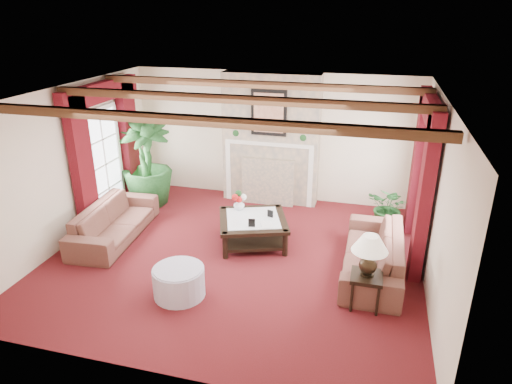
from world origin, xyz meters
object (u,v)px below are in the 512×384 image
(sofa_right, at_px, (374,246))
(ottoman, at_px, (179,282))
(potted_palm, at_px, (148,180))
(coffee_table, at_px, (253,231))
(side_table, at_px, (365,291))
(sofa_left, at_px, (114,216))

(sofa_right, height_order, ottoman, sofa_right)
(sofa_right, xyz_separation_m, ottoman, (-2.68, -1.40, -0.22))
(sofa_right, bearing_deg, potted_palm, -108.26)
(potted_palm, height_order, coffee_table, potted_palm)
(side_table, distance_m, ottoman, 2.64)
(sofa_left, relative_size, sofa_right, 0.98)
(coffee_table, xyz_separation_m, ottoman, (-0.61, -1.81, -0.02))
(sofa_left, distance_m, sofa_right, 4.54)
(sofa_right, distance_m, coffee_table, 2.12)
(coffee_table, bearing_deg, sofa_left, 170.11)
(coffee_table, xyz_separation_m, side_table, (1.99, -1.40, 0.02))
(potted_palm, bearing_deg, sofa_right, -18.43)
(side_table, bearing_deg, sofa_right, 85.83)
(ottoman, bearing_deg, coffee_table, 71.36)
(sofa_left, xyz_separation_m, sofa_right, (4.54, 0.02, 0.02))
(ottoman, bearing_deg, sofa_right, 27.54)
(sofa_right, bearing_deg, sofa_left, -89.63)
(sofa_left, height_order, ottoman, sofa_left)
(coffee_table, relative_size, ottoman, 1.54)
(sofa_right, distance_m, potted_palm, 4.90)
(side_table, bearing_deg, ottoman, -170.95)
(sofa_left, relative_size, ottoman, 2.92)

